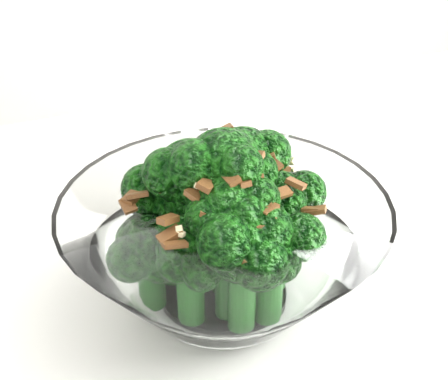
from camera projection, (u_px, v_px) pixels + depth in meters
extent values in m
cylinder|color=white|center=(224.00, 297.00, 0.45)|extent=(0.08, 0.08, 0.01)
cylinder|color=#1B5917|center=(224.00, 240.00, 0.42)|extent=(0.02, 0.02, 0.08)
sphere|color=#165710|center=(224.00, 168.00, 0.39)|extent=(0.05, 0.05, 0.05)
cylinder|color=#1B5917|center=(242.00, 226.00, 0.44)|extent=(0.02, 0.02, 0.07)
sphere|color=#165710|center=(243.00, 162.00, 0.41)|extent=(0.04, 0.04, 0.04)
cylinder|color=#1B5917|center=(193.00, 239.00, 0.43)|extent=(0.02, 0.02, 0.07)
sphere|color=#165710|center=(191.00, 176.00, 0.40)|extent=(0.05, 0.05, 0.05)
cylinder|color=#1B5917|center=(228.00, 271.00, 0.40)|extent=(0.02, 0.02, 0.07)
sphere|color=#165710|center=(229.00, 209.00, 0.38)|extent=(0.04, 0.04, 0.04)
cylinder|color=#1B5917|center=(275.00, 252.00, 0.43)|extent=(0.02, 0.02, 0.05)
sphere|color=#165710|center=(277.00, 203.00, 0.41)|extent=(0.04, 0.04, 0.04)
cylinder|color=#1B5917|center=(172.00, 248.00, 0.44)|extent=(0.02, 0.02, 0.05)
sphere|color=#165710|center=(169.00, 201.00, 0.42)|extent=(0.04, 0.04, 0.04)
cylinder|color=#1B5917|center=(269.00, 290.00, 0.40)|extent=(0.02, 0.02, 0.05)
sphere|color=#165710|center=(271.00, 244.00, 0.39)|extent=(0.04, 0.04, 0.04)
cylinder|color=#1B5917|center=(191.00, 292.00, 0.40)|extent=(0.02, 0.02, 0.05)
sphere|color=#165710|center=(189.00, 248.00, 0.39)|extent=(0.04, 0.04, 0.04)
cylinder|color=#1B5917|center=(280.00, 235.00, 0.46)|extent=(0.02, 0.02, 0.04)
sphere|color=#165710|center=(282.00, 200.00, 0.44)|extent=(0.04, 0.04, 0.04)
cylinder|color=#1B5917|center=(151.00, 281.00, 0.42)|extent=(0.02, 0.02, 0.04)
sphere|color=#165710|center=(149.00, 244.00, 0.40)|extent=(0.04, 0.04, 0.04)
cylinder|color=#1B5917|center=(224.00, 226.00, 0.47)|extent=(0.02, 0.02, 0.04)
sphere|color=#165710|center=(224.00, 189.00, 0.45)|extent=(0.04, 0.04, 0.04)
cylinder|color=#1B5917|center=(242.00, 296.00, 0.40)|extent=(0.02, 0.02, 0.05)
sphere|color=#165710|center=(243.00, 244.00, 0.38)|extent=(0.04, 0.04, 0.04)
cube|color=brown|center=(186.00, 151.00, 0.42)|extent=(0.01, 0.01, 0.01)
cube|color=brown|center=(242.00, 142.00, 0.41)|extent=(0.01, 0.01, 0.01)
cube|color=brown|center=(180.00, 154.00, 0.44)|extent=(0.01, 0.01, 0.01)
cube|color=brown|center=(158.00, 173.00, 0.40)|extent=(0.01, 0.01, 0.01)
cube|color=brown|center=(254.00, 157.00, 0.38)|extent=(0.01, 0.01, 0.01)
cube|color=brown|center=(286.00, 230.00, 0.37)|extent=(0.01, 0.01, 0.01)
cube|color=brown|center=(131.00, 198.00, 0.40)|extent=(0.01, 0.01, 0.00)
cube|color=brown|center=(229.00, 149.00, 0.38)|extent=(0.01, 0.01, 0.01)
cube|color=brown|center=(179.00, 155.00, 0.42)|extent=(0.01, 0.01, 0.01)
cube|color=brown|center=(296.00, 184.00, 0.39)|extent=(0.01, 0.01, 0.01)
cube|color=brown|center=(215.00, 153.00, 0.44)|extent=(0.01, 0.02, 0.01)
cube|color=brown|center=(267.00, 224.00, 0.36)|extent=(0.01, 0.01, 0.00)
cube|color=brown|center=(270.00, 212.00, 0.37)|extent=(0.01, 0.01, 0.01)
cube|color=brown|center=(206.00, 185.00, 0.37)|extent=(0.01, 0.01, 0.01)
cube|color=brown|center=(275.00, 161.00, 0.43)|extent=(0.01, 0.01, 0.01)
cube|color=brown|center=(242.00, 183.00, 0.37)|extent=(0.01, 0.01, 0.01)
cube|color=brown|center=(249.00, 257.00, 0.36)|extent=(0.01, 0.01, 0.01)
cube|color=brown|center=(271.00, 164.00, 0.40)|extent=(0.01, 0.02, 0.01)
cube|color=brown|center=(175.00, 245.00, 0.36)|extent=(0.01, 0.01, 0.01)
cube|color=brown|center=(137.00, 195.00, 0.39)|extent=(0.01, 0.01, 0.01)
cube|color=brown|center=(242.00, 149.00, 0.43)|extent=(0.01, 0.01, 0.01)
cube|color=brown|center=(231.00, 145.00, 0.42)|extent=(0.01, 0.01, 0.01)
cube|color=brown|center=(254.00, 176.00, 0.38)|extent=(0.01, 0.01, 0.01)
cube|color=brown|center=(236.00, 143.00, 0.43)|extent=(0.02, 0.01, 0.01)
cube|color=brown|center=(221.00, 131.00, 0.39)|extent=(0.02, 0.01, 0.01)
cube|color=brown|center=(259.00, 152.00, 0.42)|extent=(0.01, 0.01, 0.01)
cube|color=brown|center=(316.00, 211.00, 0.39)|extent=(0.01, 0.01, 0.01)
cube|color=brown|center=(306.00, 183.00, 0.42)|extent=(0.02, 0.01, 0.01)
cube|color=brown|center=(265.00, 200.00, 0.37)|extent=(0.01, 0.01, 0.01)
cube|color=brown|center=(273.00, 158.00, 0.42)|extent=(0.02, 0.01, 0.01)
cube|color=brown|center=(266.00, 158.00, 0.40)|extent=(0.01, 0.01, 0.01)
cube|color=brown|center=(216.00, 141.00, 0.39)|extent=(0.01, 0.01, 0.01)
cube|color=brown|center=(188.00, 158.00, 0.39)|extent=(0.01, 0.01, 0.01)
cube|color=brown|center=(208.00, 214.00, 0.37)|extent=(0.01, 0.01, 0.01)
cube|color=brown|center=(198.00, 196.00, 0.37)|extent=(0.02, 0.02, 0.01)
cube|color=brown|center=(163.00, 164.00, 0.43)|extent=(0.01, 0.01, 0.00)
cube|color=brown|center=(128.00, 205.00, 0.39)|extent=(0.01, 0.01, 0.01)
cube|color=brown|center=(230.00, 178.00, 0.37)|extent=(0.01, 0.01, 0.01)
cube|color=brown|center=(170.00, 235.00, 0.37)|extent=(0.02, 0.01, 0.01)
cube|color=brown|center=(281.00, 193.00, 0.38)|extent=(0.02, 0.01, 0.01)
cube|color=brown|center=(159.00, 188.00, 0.39)|extent=(0.01, 0.01, 0.01)
cube|color=brown|center=(145.00, 175.00, 0.41)|extent=(0.01, 0.01, 0.01)
cube|color=brown|center=(268.00, 209.00, 0.37)|extent=(0.01, 0.01, 0.00)
cube|color=brown|center=(168.00, 220.00, 0.37)|extent=(0.01, 0.01, 0.01)
cube|color=brown|center=(171.00, 156.00, 0.41)|extent=(0.01, 0.01, 0.01)
cube|color=brown|center=(302.00, 233.00, 0.38)|extent=(0.01, 0.01, 0.01)
cube|color=brown|center=(281.00, 167.00, 0.42)|extent=(0.01, 0.01, 0.01)
cube|color=brown|center=(312.00, 210.00, 0.39)|extent=(0.01, 0.01, 0.01)
cube|color=brown|center=(207.00, 145.00, 0.40)|extent=(0.01, 0.01, 0.01)
cube|color=beige|center=(251.00, 148.00, 0.44)|extent=(0.01, 0.01, 0.00)
cube|color=beige|center=(185.00, 153.00, 0.40)|extent=(0.01, 0.01, 0.01)
cube|color=beige|center=(293.00, 170.00, 0.43)|extent=(0.00, 0.00, 0.00)
cube|color=beige|center=(158.00, 185.00, 0.38)|extent=(0.00, 0.00, 0.00)
cube|color=beige|center=(215.00, 156.00, 0.38)|extent=(0.01, 0.01, 0.00)
cube|color=beige|center=(167.00, 155.00, 0.43)|extent=(0.01, 0.01, 0.01)
cube|color=beige|center=(235.00, 146.00, 0.43)|extent=(0.00, 0.00, 0.00)
cube|color=beige|center=(181.00, 234.00, 0.36)|extent=(0.00, 0.01, 0.00)
cube|color=beige|center=(199.00, 185.00, 0.37)|extent=(0.01, 0.01, 0.01)
cube|color=beige|center=(258.00, 158.00, 0.38)|extent=(0.01, 0.00, 0.00)
cube|color=beige|center=(138.00, 179.00, 0.41)|extent=(0.01, 0.01, 0.00)
cube|color=beige|center=(156.00, 190.00, 0.39)|extent=(0.00, 0.00, 0.00)
cube|color=beige|center=(159.00, 162.00, 0.41)|extent=(0.01, 0.01, 0.00)
cube|color=beige|center=(269.00, 158.00, 0.40)|extent=(0.01, 0.00, 0.00)
cube|color=beige|center=(286.00, 163.00, 0.42)|extent=(0.00, 0.00, 0.00)
cube|color=beige|center=(179.00, 229.00, 0.37)|extent=(0.00, 0.00, 0.00)
cube|color=beige|center=(240.00, 141.00, 0.39)|extent=(0.00, 0.00, 0.00)
cube|color=beige|center=(292.00, 161.00, 0.42)|extent=(0.01, 0.01, 0.01)
cube|color=beige|center=(206.00, 139.00, 0.41)|extent=(0.00, 0.00, 0.00)
cube|color=beige|center=(245.00, 232.00, 0.36)|extent=(0.00, 0.00, 0.00)
cube|color=beige|center=(253.00, 145.00, 0.43)|extent=(0.01, 0.01, 0.00)
cube|color=beige|center=(230.00, 145.00, 0.44)|extent=(0.00, 0.00, 0.00)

